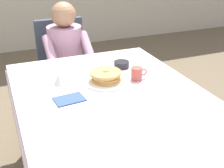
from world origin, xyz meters
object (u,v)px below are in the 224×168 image
(dining_table_main, at_px, (114,109))
(bowl_butter, at_px, (122,64))
(breakfast_stack, at_px, (106,76))
(chair_diner, at_px, (64,63))
(fork_left_of_plate, at_px, (78,88))
(spoon_near_edge, at_px, (130,105))
(cup_coffee, at_px, (137,74))
(knife_right_of_plate, at_px, (134,79))
(plate_breakfast, at_px, (106,81))
(syrup_pitcher, at_px, (59,79))
(diner_person, at_px, (67,54))

(dining_table_main, xyz_separation_m, bowl_butter, (0.22, 0.39, 0.11))
(dining_table_main, relative_size, breakfast_stack, 7.50)
(chair_diner, height_order, fork_left_of_plate, chair_diner)
(breakfast_stack, relative_size, spoon_near_edge, 1.36)
(cup_coffee, xyz_separation_m, fork_left_of_plate, (-0.39, 0.01, -0.04))
(cup_coffee, height_order, knife_right_of_plate, cup_coffee)
(knife_right_of_plate, bearing_deg, plate_breakfast, 81.42)
(dining_table_main, height_order, plate_breakfast, plate_breakfast)
(spoon_near_edge, bearing_deg, fork_left_of_plate, 110.59)
(cup_coffee, bearing_deg, dining_table_main, -145.83)
(bowl_butter, bearing_deg, knife_right_of_plate, -92.10)
(dining_table_main, xyz_separation_m, chair_diner, (-0.03, 1.17, -0.12))
(syrup_pitcher, bearing_deg, bowl_butter, 13.89)
(cup_coffee, height_order, fork_left_of_plate, cup_coffee)
(breakfast_stack, bearing_deg, diner_person, 93.68)
(chair_diner, distance_m, plate_breakfast, 1.00)
(plate_breakfast, bearing_deg, syrup_pitcher, 164.18)
(fork_left_of_plate, bearing_deg, chair_diner, -3.72)
(knife_right_of_plate, bearing_deg, chair_diner, 11.23)
(bowl_butter, height_order, syrup_pitcher, syrup_pitcher)
(dining_table_main, height_order, bowl_butter, bowl_butter)
(diner_person, distance_m, syrup_pitcher, 0.78)
(syrup_pitcher, xyz_separation_m, fork_left_of_plate, (0.10, -0.10, -0.04))
(plate_breakfast, bearing_deg, bowl_butter, 45.48)
(cup_coffee, bearing_deg, plate_breakfast, 170.36)
(chair_diner, bearing_deg, spoon_near_edge, 92.94)
(breakfast_stack, bearing_deg, cup_coffee, -8.88)
(knife_right_of_plate, bearing_deg, syrup_pitcher, 75.43)
(dining_table_main, xyz_separation_m, knife_right_of_plate, (0.22, 0.17, 0.09))
(chair_diner, distance_m, diner_person, 0.21)
(bowl_butter, bearing_deg, syrup_pitcher, -166.11)
(dining_table_main, xyz_separation_m, cup_coffee, (0.23, 0.16, 0.13))
(plate_breakfast, height_order, bowl_butter, bowl_butter)
(diner_person, height_order, fork_left_of_plate, diner_person)
(spoon_near_edge, bearing_deg, chair_diner, 80.78)
(knife_right_of_plate, bearing_deg, fork_left_of_plate, 87.43)
(dining_table_main, distance_m, bowl_butter, 0.47)
(fork_left_of_plate, distance_m, spoon_near_edge, 0.37)
(bowl_butter, bearing_deg, cup_coffee, -88.53)
(syrup_pitcher, bearing_deg, diner_person, 72.63)
(breakfast_stack, height_order, knife_right_of_plate, breakfast_stack)
(knife_right_of_plate, bearing_deg, diner_person, 13.66)
(diner_person, bearing_deg, fork_left_of_plate, 80.93)
(dining_table_main, bearing_deg, breakfast_stack, 82.98)
(diner_person, height_order, bowl_butter, diner_person)
(bowl_butter, relative_size, fork_left_of_plate, 0.61)
(syrup_pitcher, xyz_separation_m, spoon_near_edge, (0.30, -0.42, -0.04))
(dining_table_main, distance_m, cup_coffee, 0.31)
(bowl_butter, distance_m, fork_left_of_plate, 0.45)
(breakfast_stack, distance_m, fork_left_of_plate, 0.19)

